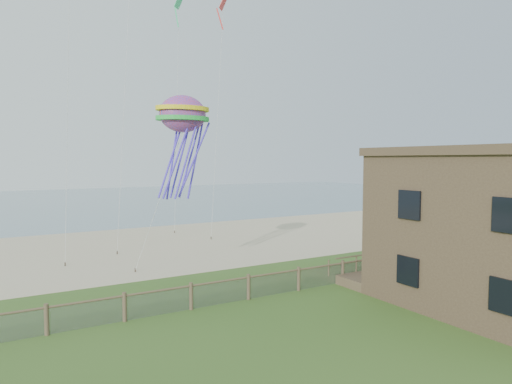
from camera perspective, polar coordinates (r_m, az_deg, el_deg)
ground at (r=18.19m, az=8.90°, el=-17.98°), size 160.00×160.00×0.00m
sand_beach at (r=37.23m, az=-13.26°, el=-6.59°), size 72.00×20.00×0.02m
ocean at (r=80.01m, az=-22.65°, el=-1.15°), size 160.00×68.00×0.02m
chainlink_fence at (r=22.70m, az=-0.94°, el=-11.95°), size 36.20×0.20×1.25m
motel_deck at (r=30.51m, az=22.09°, el=-8.67°), size 15.00×2.00×0.50m
picnic_table at (r=24.26m, az=23.23°, el=-11.79°), size 1.88×1.68×0.65m
octopus_kite at (r=26.00m, az=-9.10°, el=6.03°), size 3.15×2.26×6.36m
kite_red at (r=36.61m, az=-4.12°, el=21.64°), size 1.88×1.81×2.33m
kite_green at (r=40.50m, az=-9.61°, el=21.67°), size 1.90×1.88×2.29m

